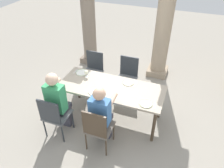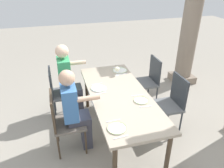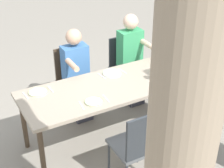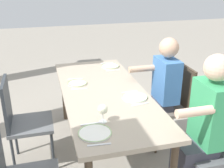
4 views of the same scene
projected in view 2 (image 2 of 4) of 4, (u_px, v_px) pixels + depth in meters
ground_plane at (118, 135)px, 3.57m from camera, size 16.00×16.00×0.00m
dining_table at (119, 98)px, 3.23m from camera, size 2.04×0.83×0.78m
chair_west_north at (149, 79)px, 4.18m from camera, size 0.44×0.44×0.93m
chair_west_south at (59, 90)px, 3.78m from camera, size 0.44×0.44×0.93m
chair_mid_north at (171, 101)px, 3.44m from camera, size 0.44×0.44×0.96m
chair_mid_south at (63, 120)px, 3.05m from camera, size 0.44×0.44×0.94m
diner_woman_green at (75, 109)px, 3.02m from camera, size 0.35×0.50×1.27m
diner_man_white at (69, 79)px, 3.73m from camera, size 0.35×0.50×1.34m
stone_column_near at (192, 18)px, 4.55m from camera, size 0.49×0.49×3.01m
plate_0 at (120, 70)px, 3.90m from camera, size 0.26×0.26×0.02m
wine_glass_0 at (117, 69)px, 3.69m from camera, size 0.08×0.08×0.16m
fork_0 at (117, 67)px, 4.02m from camera, size 0.03×0.17×0.01m
spoon_0 at (122, 74)px, 3.77m from camera, size 0.02×0.17×0.01m
plate_1 at (99, 88)px, 3.33m from camera, size 0.25×0.25×0.02m
fork_1 at (97, 84)px, 3.46m from camera, size 0.04×0.17×0.01m
spoon_1 at (101, 93)px, 3.20m from camera, size 0.04×0.17×0.01m
plate_2 at (141, 100)px, 3.02m from camera, size 0.21×0.21×0.02m
fork_2 at (137, 95)px, 3.15m from camera, size 0.03×0.17×0.01m
spoon_2 at (145, 107)px, 2.90m from camera, size 0.04×0.17×0.01m
plate_3 at (117, 128)px, 2.50m from camera, size 0.23×0.23×0.02m
fork_3 at (113, 121)px, 2.63m from camera, size 0.02×0.17×0.01m
spoon_3 at (121, 137)px, 2.38m from camera, size 0.03×0.17×0.01m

